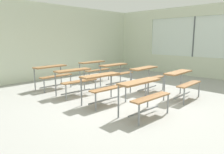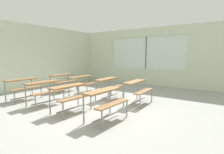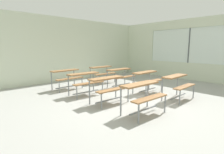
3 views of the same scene
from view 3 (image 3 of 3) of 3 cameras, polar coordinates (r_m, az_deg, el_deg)
name	(u,v)px [view 3 (image 3 of 3)]	position (r m, az deg, el deg)	size (l,w,h in m)	color
ground	(129,103)	(5.29, 5.69, -8.36)	(10.00, 9.00, 0.05)	#9E9E99
wall_back	(58,50)	(8.68, -17.33, 8.50)	(10.00, 0.12, 3.00)	beige
wall_right	(202,51)	(9.35, 27.35, 7.59)	(0.12, 9.00, 3.00)	beige
desk_bench_r0c0	(143,91)	(4.28, 10.13, -4.59)	(1.12, 0.64, 0.74)	olive
desk_bench_r0c1	(178,82)	(5.77, 20.78, -1.40)	(1.12, 0.62, 0.74)	olive
desk_bench_r1c0	(109,84)	(5.03, -1.08, -2.30)	(1.12, 0.63, 0.74)	olive
desk_bench_r1c1	(147,77)	(6.37, 11.47, 0.03)	(1.11, 0.61, 0.74)	olive
desk_bench_r2c0	(85,79)	(5.97, -8.74, -0.52)	(1.13, 0.64, 0.74)	olive
desk_bench_r2c1	(121,73)	(7.11, 2.85, 1.19)	(1.12, 0.62, 0.74)	olive
desk_bench_r3c0	(67,75)	(6.96, -14.61, 0.71)	(1.13, 0.64, 0.74)	olive
desk_bench_r3c1	(102,71)	(7.99, -3.17, 2.11)	(1.10, 0.59, 0.74)	olive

